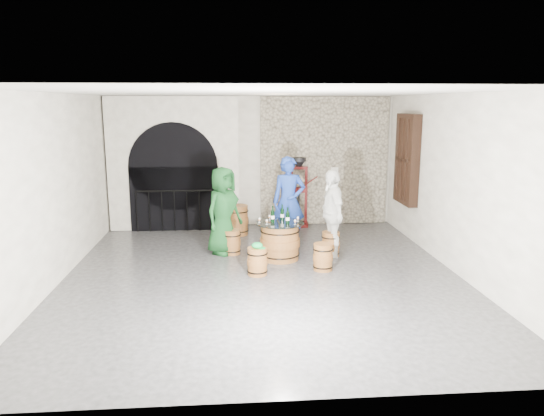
{
  "coord_description": "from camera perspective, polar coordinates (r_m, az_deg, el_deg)",
  "views": [
    {
      "loc": [
        -0.53,
        -8.79,
        3.02
      ],
      "look_at": [
        0.24,
        0.87,
        1.05
      ],
      "focal_mm": 34.0,
      "sensor_mm": 36.0,
      "label": 1
    }
  ],
  "objects": [
    {
      "name": "person_white",
      "position": [
        10.27,
        6.63,
        -0.6
      ],
      "size": [
        0.54,
        1.07,
        1.76
      ],
      "primitive_type": "imported",
      "rotation": [
        0.0,
        0.0,
        -1.46
      ],
      "color": "white",
      "rests_on": "ground"
    },
    {
      "name": "tasting_glass_f",
      "position": [
        10.04,
        -1.4,
        -1.36
      ],
      "size": [
        0.05,
        0.05,
        0.1
      ],
      "primitive_type": null,
      "color": "#CD6627",
      "rests_on": "barrel_table"
    },
    {
      "name": "stone_facing_panel",
      "position": [
        13.02,
        5.79,
        5.17
      ],
      "size": [
        3.2,
        0.12,
        3.18
      ],
      "primitive_type": "cube",
      "color": "#AFA58B",
      "rests_on": "ground"
    },
    {
      "name": "barrel_stool_far",
      "position": [
        11.16,
        1.84,
        -2.89
      ],
      "size": [
        0.38,
        0.38,
        0.5
      ],
      "color": "brown",
      "rests_on": "ground"
    },
    {
      "name": "wall_left",
      "position": [
        9.39,
        -22.96,
        1.88
      ],
      "size": [
        0.0,
        8.0,
        8.0
      ],
      "primitive_type": "plane",
      "rotation": [
        1.57,
        0.0,
        1.57
      ],
      "color": "silver",
      "rests_on": "ground"
    },
    {
      "name": "wine_bottle_center",
      "position": [
        9.93,
        1.74,
        -1.03
      ],
      "size": [
        0.08,
        0.08,
        0.32
      ],
      "color": "black",
      "rests_on": "barrel_table"
    },
    {
      "name": "barrel_stool_left",
      "position": [
        10.55,
        -4.49,
        -3.78
      ],
      "size": [
        0.38,
        0.38,
        0.5
      ],
      "color": "brown",
      "rests_on": "ground"
    },
    {
      "name": "tasting_glass_e",
      "position": [
        9.9,
        2.58,
        -1.56
      ],
      "size": [
        0.05,
        0.05,
        0.1
      ],
      "primitive_type": null,
      "color": "#CD6627",
      "rests_on": "barrel_table"
    },
    {
      "name": "corking_press",
      "position": [
        12.77,
        2.99,
        2.37
      ],
      "size": [
        0.72,
        0.43,
        1.72
      ],
      "rotation": [
        0.0,
        0.0,
        -0.1
      ],
      "color": "#54100E",
      "rests_on": "ground"
    },
    {
      "name": "barrel_stool_near_left",
      "position": [
        9.26,
        -1.64,
        -5.94
      ],
      "size": [
        0.38,
        0.38,
        0.5
      ],
      "color": "brown",
      "rests_on": "ground"
    },
    {
      "name": "ceiling",
      "position": [
        8.81,
        -1.15,
        12.66
      ],
      "size": [
        8.0,
        8.0,
        0.0
      ],
      "primitive_type": "plane",
      "rotation": [
        3.14,
        0.0,
        0.0
      ],
      "color": "beige",
      "rests_on": "wall_back"
    },
    {
      "name": "arched_opening",
      "position": [
        12.69,
        -10.77,
        4.78
      ],
      "size": [
        3.1,
        0.6,
        3.19
      ],
      "color": "silver",
      "rests_on": "ground"
    },
    {
      "name": "ground",
      "position": [
        9.31,
        -1.07,
        -7.43
      ],
      "size": [
        8.0,
        8.0,
        0.0
      ],
      "primitive_type": "plane",
      "color": "#29292B",
      "rests_on": "ground"
    },
    {
      "name": "person_blue",
      "position": [
        11.01,
        1.87,
        0.72
      ],
      "size": [
        0.72,
        0.49,
        1.93
      ],
      "primitive_type": "imported",
      "rotation": [
        0.0,
        0.0,
        -0.04
      ],
      "color": "navy",
      "rests_on": "ground"
    },
    {
      "name": "tasting_glass_a",
      "position": [
        9.89,
        -0.58,
        -1.56
      ],
      "size": [
        0.05,
        0.05,
        0.1
      ],
      "primitive_type": null,
      "color": "#CD6627",
      "rests_on": "barrel_table"
    },
    {
      "name": "barrel_stool_near_right",
      "position": [
        9.55,
        5.66,
        -5.43
      ],
      "size": [
        0.38,
        0.38,
        0.5
      ],
      "color": "brown",
      "rests_on": "ground"
    },
    {
      "name": "tasting_glass_b",
      "position": [
        10.15,
        2.89,
        -1.23
      ],
      "size": [
        0.05,
        0.05,
        0.1
      ],
      "primitive_type": null,
      "color": "#CD6627",
      "rests_on": "barrel_table"
    },
    {
      "name": "barrel_stool_right",
      "position": [
        10.42,
        6.51,
        -4.01
      ],
      "size": [
        0.38,
        0.38,
        0.5
      ],
      "color": "brown",
      "rests_on": "ground"
    },
    {
      "name": "side_barrel",
      "position": [
        12.05,
        -3.84,
        -1.36
      ],
      "size": [
        0.52,
        0.52,
        0.7
      ],
      "rotation": [
        0.0,
        0.0,
        0.38
      ],
      "color": "brown",
      "rests_on": "ground"
    },
    {
      "name": "control_box",
      "position": [
        13.02,
        6.92,
        4.04
      ],
      "size": [
        0.18,
        0.1,
        0.22
      ],
      "primitive_type": "cube",
      "color": "silver",
      "rests_on": "wall_back"
    },
    {
      "name": "barrel_table",
      "position": [
        10.14,
        0.88,
        -3.69
      ],
      "size": [
        0.96,
        0.96,
        0.74
      ],
      "color": "brown",
      "rests_on": "ground"
    },
    {
      "name": "wine_bottle_left",
      "position": [
        10.06,
        0.07,
        -0.85
      ],
      "size": [
        0.08,
        0.08,
        0.32
      ],
      "color": "black",
      "rests_on": "barrel_table"
    },
    {
      "name": "tasting_glass_c",
      "position": [
        10.27,
        -0.28,
        -1.06
      ],
      "size": [
        0.05,
        0.05,
        0.1
      ],
      "primitive_type": null,
      "color": "#CD6627",
      "rests_on": "barrel_table"
    },
    {
      "name": "wine_bottle_right",
      "position": [
        10.21,
        1.14,
        -0.67
      ],
      "size": [
        0.08,
        0.08,
        0.32
      ],
      "color": "black",
      "rests_on": "barrel_table"
    },
    {
      "name": "wall_right",
      "position": [
        9.78,
        19.85,
        2.45
      ],
      "size": [
        0.0,
        8.0,
        8.0
      ],
      "primitive_type": "plane",
      "rotation": [
        1.57,
        0.0,
        -1.57
      ],
      "color": "silver",
      "rests_on": "ground"
    },
    {
      "name": "shuttered_window",
      "position": [
        11.92,
        14.67,
        5.24
      ],
      "size": [
        0.23,
        1.1,
        2.0
      ],
      "color": "black",
      "rests_on": "wall_right"
    },
    {
      "name": "tasting_glass_d",
      "position": [
        10.34,
        1.79,
        -0.99
      ],
      "size": [
        0.05,
        0.05,
        0.1
      ],
      "primitive_type": null,
      "color": "#CD6627",
      "rests_on": "barrel_table"
    },
    {
      "name": "wall_front",
      "position": [
        5.03,
        1.66,
        -4.93
      ],
      "size": [
        8.0,
        0.0,
        8.0
      ],
      "primitive_type": "plane",
      "rotation": [
        -1.57,
        0.0,
        0.0
      ],
      "color": "silver",
      "rests_on": "ground"
    },
    {
      "name": "person_green",
      "position": [
        10.47,
        -5.41,
        -0.29
      ],
      "size": [
        1.01,
        1.02,
        1.78
      ],
      "primitive_type": "imported",
      "rotation": [
        0.0,
        0.0,
        0.82
      ],
      "color": "#12401A",
      "rests_on": "ground"
    },
    {
      "name": "green_cap",
      "position": [
        9.17,
        -1.63,
        -4.18
      ],
      "size": [
        0.24,
        0.2,
        0.11
      ],
      "color": "#0D983C",
      "rests_on": "barrel_stool_near_left"
    },
    {
      "name": "wall_back",
      "position": [
        12.88,
        -2.19,
        5.16
      ],
      "size": [
        8.0,
        0.0,
        8.0
      ],
      "primitive_type": "plane",
      "rotation": [
        1.57,
        0.0,
        0.0
      ],
      "color": "silver",
      "rests_on": "ground"
    }
  ]
}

